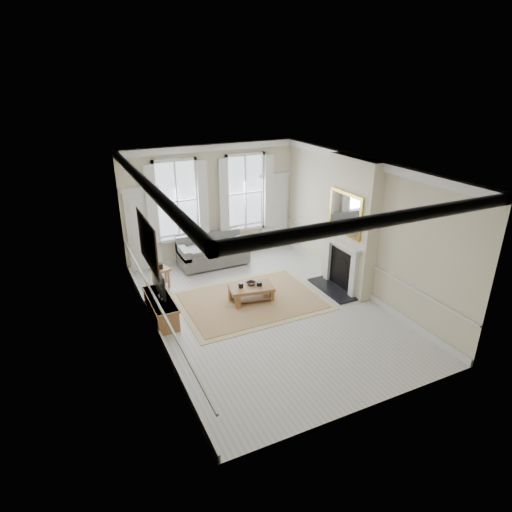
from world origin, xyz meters
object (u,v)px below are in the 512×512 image
sofa (212,252)px  side_table (160,272)px  tv_stand (161,308)px  coffee_table (251,289)px

sofa → side_table: (-1.73, -0.77, 0.03)m
sofa → tv_stand: (-2.12, -2.39, -0.11)m
sofa → coffee_table: size_ratio=1.71×
sofa → tv_stand: size_ratio=1.35×
sofa → coffee_table: sofa is taller
sofa → tv_stand: 3.20m
sofa → coffee_table: bearing=-88.1°
sofa → tv_stand: sofa is taller
coffee_table → tv_stand: bearing=-173.1°
coffee_table → sofa: bearing=102.1°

